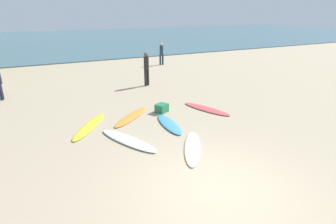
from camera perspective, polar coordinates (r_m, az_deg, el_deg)
ground_plane at (r=6.75m, az=10.13°, el=-15.89°), size 120.00×120.00×0.00m
ocean_water at (r=43.29m, az=-22.44°, el=13.97°), size 120.00×40.00×0.08m
surfboard_0 at (r=10.00m, az=0.28°, el=-2.55°), size 0.71×2.05×0.09m
surfboard_1 at (r=8.41m, az=5.18°, el=-7.47°), size 1.62×2.22×0.06m
surfboard_2 at (r=11.66m, az=8.15°, el=0.65°), size 1.33×2.38×0.06m
surfboard_3 at (r=8.88m, az=-8.47°, el=-5.94°), size 1.51×2.50×0.08m
surfboard_4 at (r=10.25m, az=-16.26°, el=-2.87°), size 1.86×2.38×0.07m
surfboard_5 at (r=10.81m, az=-7.73°, el=-0.96°), size 2.11×1.94×0.07m
beachgoer_near at (r=21.31m, az=-1.40°, el=12.48°), size 0.34×0.32×1.70m
beachgoer_mid at (r=15.16m, az=-4.59°, el=9.45°), size 0.38×0.38×1.86m
beach_cooler at (r=11.23m, az=-1.33°, el=0.84°), size 0.61×0.59×0.35m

